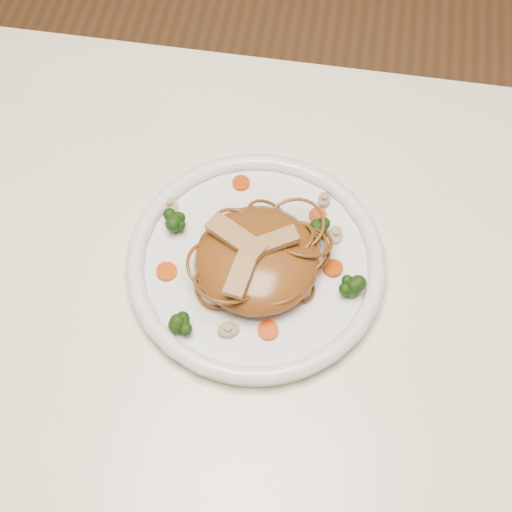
# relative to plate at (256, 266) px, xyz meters

# --- Properties ---
(ground) EXTENTS (4.00, 4.00, 0.00)m
(ground) POSITION_rel_plate_xyz_m (-0.03, -0.08, -0.76)
(ground) COLOR brown
(ground) RESTS_ON ground
(table) EXTENTS (1.20, 0.80, 0.75)m
(table) POSITION_rel_plate_xyz_m (-0.03, -0.08, -0.11)
(table) COLOR white
(table) RESTS_ON ground
(plate) EXTENTS (0.30, 0.30, 0.02)m
(plate) POSITION_rel_plate_xyz_m (0.00, 0.00, 0.00)
(plate) COLOR white
(plate) RESTS_ON table
(noodle_mound) EXTENTS (0.17, 0.17, 0.04)m
(noodle_mound) POSITION_rel_plate_xyz_m (0.00, -0.01, 0.03)
(noodle_mound) COLOR brown
(noodle_mound) RESTS_ON plate
(chicken_a) EXTENTS (0.06, 0.04, 0.01)m
(chicken_a) POSITION_rel_plate_xyz_m (0.02, -0.00, 0.06)
(chicken_a) COLOR tan
(chicken_a) RESTS_ON noodle_mound
(chicken_b) EXTENTS (0.07, 0.05, 0.01)m
(chicken_b) POSITION_rel_plate_xyz_m (-0.02, -0.00, 0.06)
(chicken_b) COLOR tan
(chicken_b) RESTS_ON noodle_mound
(chicken_c) EXTENTS (0.03, 0.07, 0.01)m
(chicken_c) POSITION_rel_plate_xyz_m (-0.01, -0.04, 0.06)
(chicken_c) COLOR tan
(chicken_c) RESTS_ON noodle_mound
(broccoli_0) EXTENTS (0.04, 0.04, 0.03)m
(broccoli_0) POSITION_rel_plate_xyz_m (0.07, 0.05, 0.02)
(broccoli_0) COLOR #16330A
(broccoli_0) RESTS_ON plate
(broccoli_1) EXTENTS (0.03, 0.03, 0.03)m
(broccoli_1) POSITION_rel_plate_xyz_m (-0.10, 0.03, 0.02)
(broccoli_1) COLOR #16330A
(broccoli_1) RESTS_ON plate
(broccoli_2) EXTENTS (0.03, 0.03, 0.03)m
(broccoli_2) POSITION_rel_plate_xyz_m (-0.06, -0.09, 0.02)
(broccoli_2) COLOR #16330A
(broccoli_2) RESTS_ON plate
(broccoli_3) EXTENTS (0.03, 0.03, 0.03)m
(broccoli_3) POSITION_rel_plate_xyz_m (0.11, -0.02, 0.02)
(broccoli_3) COLOR #16330A
(broccoli_3) RESTS_ON plate
(carrot_0) EXTENTS (0.02, 0.02, 0.00)m
(carrot_0) POSITION_rel_plate_xyz_m (0.06, 0.07, 0.01)
(carrot_0) COLOR #C34307
(carrot_0) RESTS_ON plate
(carrot_1) EXTENTS (0.03, 0.03, 0.00)m
(carrot_1) POSITION_rel_plate_xyz_m (-0.09, -0.03, 0.01)
(carrot_1) COLOR #C34307
(carrot_1) RESTS_ON plate
(carrot_2) EXTENTS (0.03, 0.03, 0.00)m
(carrot_2) POSITION_rel_plate_xyz_m (0.08, 0.00, 0.01)
(carrot_2) COLOR #C34307
(carrot_2) RESTS_ON plate
(carrot_3) EXTENTS (0.02, 0.02, 0.00)m
(carrot_3) POSITION_rel_plate_xyz_m (-0.03, 0.10, 0.01)
(carrot_3) COLOR #C34307
(carrot_3) RESTS_ON plate
(carrot_4) EXTENTS (0.03, 0.03, 0.00)m
(carrot_4) POSITION_rel_plate_xyz_m (0.03, -0.08, 0.01)
(carrot_4) COLOR #C34307
(carrot_4) RESTS_ON plate
(mushroom_0) EXTENTS (0.03, 0.03, 0.01)m
(mushroom_0) POSITION_rel_plate_xyz_m (-0.02, -0.09, 0.01)
(mushroom_0) COLOR tan
(mushroom_0) RESTS_ON plate
(mushroom_1) EXTENTS (0.02, 0.02, 0.01)m
(mushroom_1) POSITION_rel_plate_xyz_m (0.08, 0.05, 0.01)
(mushroom_1) COLOR tan
(mushroom_1) RESTS_ON plate
(mushroom_2) EXTENTS (0.04, 0.04, 0.01)m
(mushroom_2) POSITION_rel_plate_xyz_m (-0.11, 0.06, 0.01)
(mushroom_2) COLOR tan
(mushroom_2) RESTS_ON plate
(mushroom_3) EXTENTS (0.02, 0.02, 0.01)m
(mushroom_3) POSITION_rel_plate_xyz_m (0.06, 0.09, 0.01)
(mushroom_3) COLOR tan
(mushroom_3) RESTS_ON plate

